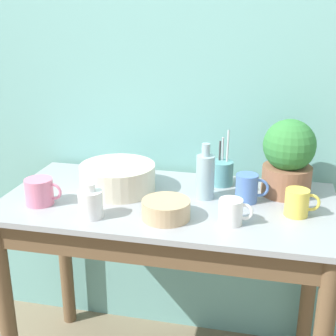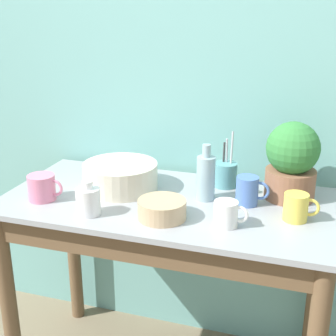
{
  "view_description": "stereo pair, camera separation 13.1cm",
  "coord_description": "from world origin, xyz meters",
  "px_view_note": "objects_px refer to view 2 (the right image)",
  "views": [
    {
      "loc": [
        0.34,
        -1.2,
        1.45
      ],
      "look_at": [
        0.0,
        0.3,
        0.91
      ],
      "focal_mm": 50.0,
      "sensor_mm": 36.0,
      "label": 1
    },
    {
      "loc": [
        0.46,
        -1.17,
        1.45
      ],
      "look_at": [
        0.0,
        0.3,
        0.91
      ],
      "focal_mm": 50.0,
      "sensor_mm": 36.0,
      "label": 2
    }
  ],
  "objects_px": {
    "utensil_cup": "(225,174)",
    "bottle_short": "(88,201)",
    "mug_blue": "(248,191)",
    "mug_yellow": "(297,207)",
    "mug_white": "(227,214)",
    "bowl_small_tan": "(162,209)",
    "bottle_tall": "(206,177)",
    "mug_pink": "(42,187)",
    "bowl_wash_large": "(120,176)",
    "potted_plant": "(292,161)"
  },
  "relations": [
    {
      "from": "potted_plant",
      "to": "mug_white",
      "type": "bearing_deg",
      "value": -120.39
    },
    {
      "from": "bottle_tall",
      "to": "bottle_short",
      "type": "distance_m",
      "value": 0.42
    },
    {
      "from": "bottle_tall",
      "to": "bottle_short",
      "type": "xyz_separation_m",
      "value": [
        -0.34,
        -0.24,
        -0.04
      ]
    },
    {
      "from": "bottle_short",
      "to": "mug_blue",
      "type": "relative_size",
      "value": 1.01
    },
    {
      "from": "bowl_wash_large",
      "to": "utensil_cup",
      "type": "bearing_deg",
      "value": 21.46
    },
    {
      "from": "bottle_short",
      "to": "mug_blue",
      "type": "bearing_deg",
      "value": 26.18
    },
    {
      "from": "bowl_wash_large",
      "to": "bowl_small_tan",
      "type": "height_order",
      "value": "bowl_wash_large"
    },
    {
      "from": "bottle_tall",
      "to": "mug_yellow",
      "type": "distance_m",
      "value": 0.33
    },
    {
      "from": "mug_yellow",
      "to": "mug_white",
      "type": "bearing_deg",
      "value": -151.91
    },
    {
      "from": "mug_pink",
      "to": "utensil_cup",
      "type": "relative_size",
      "value": 0.62
    },
    {
      "from": "utensil_cup",
      "to": "bottle_short",
      "type": "bearing_deg",
      "value": -134.58
    },
    {
      "from": "potted_plant",
      "to": "mug_blue",
      "type": "relative_size",
      "value": 2.42
    },
    {
      "from": "potted_plant",
      "to": "bowl_wash_large",
      "type": "bearing_deg",
      "value": -170.56
    },
    {
      "from": "mug_white",
      "to": "bowl_small_tan",
      "type": "relative_size",
      "value": 0.69
    },
    {
      "from": "mug_blue",
      "to": "bowl_small_tan",
      "type": "xyz_separation_m",
      "value": [
        -0.25,
        -0.19,
        -0.02
      ]
    },
    {
      "from": "bottle_tall",
      "to": "mug_blue",
      "type": "relative_size",
      "value": 1.76
    },
    {
      "from": "utensil_cup",
      "to": "bowl_wash_large",
      "type": "bearing_deg",
      "value": -158.54
    },
    {
      "from": "mug_pink",
      "to": "mug_white",
      "type": "relative_size",
      "value": 1.21
    },
    {
      "from": "bottle_tall",
      "to": "utensil_cup",
      "type": "relative_size",
      "value": 0.96
    },
    {
      "from": "mug_white",
      "to": "mug_pink",
      "type": "bearing_deg",
      "value": 178.97
    },
    {
      "from": "mug_white",
      "to": "bowl_small_tan",
      "type": "bearing_deg",
      "value": -178.57
    },
    {
      "from": "potted_plant",
      "to": "utensil_cup",
      "type": "relative_size",
      "value": 1.32
    },
    {
      "from": "bottle_short",
      "to": "mug_yellow",
      "type": "relative_size",
      "value": 1.03
    },
    {
      "from": "mug_white",
      "to": "bowl_small_tan",
      "type": "distance_m",
      "value": 0.21
    },
    {
      "from": "mug_pink",
      "to": "bowl_small_tan",
      "type": "distance_m",
      "value": 0.45
    },
    {
      "from": "mug_pink",
      "to": "bottle_short",
      "type": "bearing_deg",
      "value": -16.65
    },
    {
      "from": "bowl_wash_large",
      "to": "mug_pink",
      "type": "xyz_separation_m",
      "value": [
        -0.22,
        -0.18,
        -0.0
      ]
    },
    {
      "from": "potted_plant",
      "to": "utensil_cup",
      "type": "xyz_separation_m",
      "value": [
        -0.24,
        0.04,
        -0.09
      ]
    },
    {
      "from": "bottle_short",
      "to": "bowl_small_tan",
      "type": "distance_m",
      "value": 0.25
    },
    {
      "from": "bottle_tall",
      "to": "utensil_cup",
      "type": "xyz_separation_m",
      "value": [
        0.04,
        0.15,
        -0.04
      ]
    },
    {
      "from": "mug_yellow",
      "to": "mug_pink",
      "type": "bearing_deg",
      "value": -173.57
    },
    {
      "from": "bowl_wash_large",
      "to": "bottle_short",
      "type": "distance_m",
      "value": 0.24
    },
    {
      "from": "bowl_wash_large",
      "to": "utensil_cup",
      "type": "relative_size",
      "value": 1.32
    },
    {
      "from": "bottle_short",
      "to": "utensil_cup",
      "type": "height_order",
      "value": "utensil_cup"
    },
    {
      "from": "bottle_short",
      "to": "bowl_wash_large",
      "type": "bearing_deg",
      "value": 87.25
    },
    {
      "from": "mug_blue",
      "to": "mug_white",
      "type": "bearing_deg",
      "value": -101.4
    },
    {
      "from": "potted_plant",
      "to": "bottle_tall",
      "type": "height_order",
      "value": "potted_plant"
    },
    {
      "from": "bowl_wash_large",
      "to": "mug_pink",
      "type": "relative_size",
      "value": 2.11
    },
    {
      "from": "bottle_tall",
      "to": "potted_plant",
      "type": "bearing_deg",
      "value": 19.91
    },
    {
      "from": "bottle_tall",
      "to": "utensil_cup",
      "type": "bearing_deg",
      "value": 73.54
    },
    {
      "from": "mug_blue",
      "to": "mug_yellow",
      "type": "bearing_deg",
      "value": -25.31
    },
    {
      "from": "utensil_cup",
      "to": "mug_yellow",
      "type": "bearing_deg",
      "value": -39.56
    },
    {
      "from": "bowl_wash_large",
      "to": "potted_plant",
      "type": "bearing_deg",
      "value": 9.44
    },
    {
      "from": "bottle_short",
      "to": "mug_blue",
      "type": "xyz_separation_m",
      "value": [
        0.49,
        0.24,
        0.0
      ]
    },
    {
      "from": "utensil_cup",
      "to": "bottle_tall",
      "type": "bearing_deg",
      "value": -106.46
    },
    {
      "from": "bowl_small_tan",
      "to": "mug_blue",
      "type": "bearing_deg",
      "value": 38.04
    },
    {
      "from": "bottle_short",
      "to": "bottle_tall",
      "type": "bearing_deg",
      "value": 35.42
    },
    {
      "from": "potted_plant",
      "to": "mug_white",
      "type": "height_order",
      "value": "potted_plant"
    },
    {
      "from": "bottle_tall",
      "to": "bowl_small_tan",
      "type": "xyz_separation_m",
      "value": [
        -0.1,
        -0.2,
        -0.05
      ]
    },
    {
      "from": "bottle_tall",
      "to": "mug_white",
      "type": "height_order",
      "value": "bottle_tall"
    }
  ]
}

